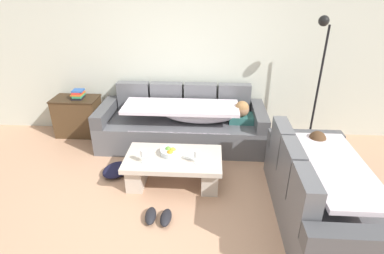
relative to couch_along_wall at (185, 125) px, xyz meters
The scene contains 14 objects.
ground_plane 1.66m from the couch_along_wall, 92.72° to the right, with size 14.00×14.00×0.00m, color tan.
back_wall 1.15m from the couch_along_wall, 98.39° to the left, with size 9.00×0.10×2.70m, color beige.
couch_along_wall is the anchor object (origin of this frame).
couch_near_window 2.24m from the couch_along_wall, 44.87° to the right, with size 0.92×1.88×0.88m.
coffee_table 1.06m from the couch_along_wall, 92.69° to the right, with size 1.20×0.68×0.38m.
fruit_bowl 1.00m from the couch_along_wall, 94.77° to the right, with size 0.28×0.28×0.10m.
wine_glass_near_left 1.27m from the couch_along_wall, 108.02° to the right, with size 0.07×0.07×0.17m.
wine_glass_near_right 1.20m from the couch_along_wall, 78.06° to the right, with size 0.07×0.07×0.17m.
open_magazine 1.06m from the couch_along_wall, 77.01° to the right, with size 0.28×0.21×0.01m, color white.
side_cabinet 1.80m from the couch_along_wall, behind, with size 0.72×0.44×0.64m.
book_stack_on_cabinet 1.77m from the couch_along_wall, behind, with size 0.19×0.23×0.14m.
floor_lamp 2.05m from the couch_along_wall, ahead, with size 0.33×0.31×1.95m.
pair_of_shoes 1.78m from the couch_along_wall, 94.54° to the right, with size 0.30×0.29×0.09m.
crumpled_garment 1.27m from the couch_along_wall, 132.91° to the right, with size 0.40×0.32×0.12m, color #191933.
Camera 1 is at (0.47, -2.68, 2.37)m, focal length 28.85 mm.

